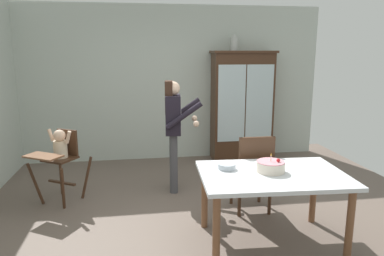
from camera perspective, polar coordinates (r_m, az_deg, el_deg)
The scene contains 10 objects.
ground_plane at distance 4.26m, azimuth 0.90°, elevation -14.61°, with size 6.24×6.24×0.00m, color #66564C.
wall_back at distance 6.44m, azimuth -3.09°, elevation 7.02°, with size 5.32×0.06×2.70m, color beige.
china_cabinet at distance 6.46m, azimuth 7.90°, elevation 3.53°, with size 1.11×0.48×1.92m.
ceramic_vase at distance 6.35m, azimuth 6.66°, elevation 13.15°, with size 0.13×0.13×0.27m.
high_chair_with_toddler at distance 4.87m, azimuth -20.19°, elevation -3.67°, with size 0.79×0.84×0.95m.
adult_person at distance 4.87m, azimuth -2.91°, elevation 0.87°, with size 0.54×0.52×1.53m.
dining_table at distance 3.68m, azimuth 12.58°, elevation -8.35°, with size 1.47×1.04×0.74m.
birthday_cake at distance 3.67m, azimuth 12.34°, elevation -5.97°, with size 0.28×0.28×0.19m.
serving_bowl at distance 3.69m, azimuth 5.53°, elevation -6.08°, with size 0.18×0.18×0.06m, color #B2BCC6.
dining_chair_far_side at distance 4.34m, azimuth 9.71°, elevation -6.32°, with size 0.44×0.44×0.96m.
Camera 1 is at (-0.66, -3.75, 1.91)m, focal length 33.68 mm.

